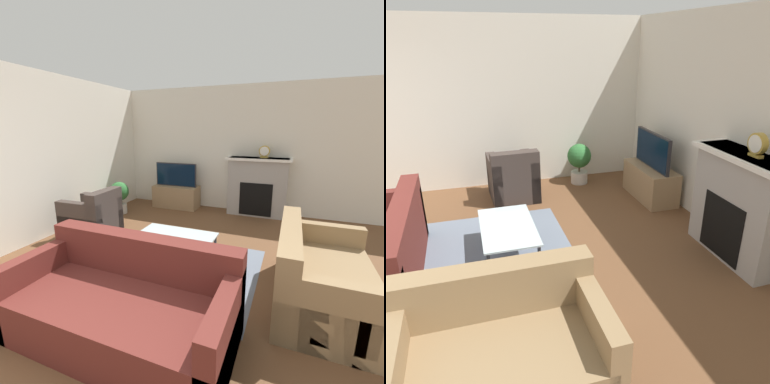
# 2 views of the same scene
# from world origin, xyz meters

# --- Properties ---
(wall_back) EXTENTS (7.95, 0.06, 2.70)m
(wall_back) POSITION_xyz_m (0.00, 5.05, 1.35)
(wall_back) COLOR silver
(wall_back) RESTS_ON ground_plane
(wall_left) EXTENTS (0.06, 8.02, 2.70)m
(wall_left) POSITION_xyz_m (-2.50, 2.51, 1.35)
(wall_left) COLOR silver
(wall_left) RESTS_ON ground_plane
(area_rug) EXTENTS (2.27, 1.80, 0.00)m
(area_rug) POSITION_xyz_m (-0.08, 2.20, 0.00)
(area_rug) COLOR slate
(area_rug) RESTS_ON ground_plane
(fireplace) EXTENTS (1.31, 0.44, 1.22)m
(fireplace) POSITION_xyz_m (0.67, 4.83, 0.64)
(fireplace) COLOR #9E9993
(fireplace) RESTS_ON ground_plane
(tv_stand) EXTENTS (1.05, 0.46, 0.51)m
(tv_stand) POSITION_xyz_m (-1.16, 4.71, 0.25)
(tv_stand) COLOR #997A56
(tv_stand) RESTS_ON ground_plane
(tv) EXTENTS (0.99, 0.06, 0.53)m
(tv) POSITION_xyz_m (-1.16, 4.71, 0.78)
(tv) COLOR #232328
(tv) RESTS_ON tv_stand
(couch_loveseat) EXTENTS (0.93, 1.49, 0.82)m
(couch_loveseat) POSITION_xyz_m (1.69, 2.10, 0.29)
(couch_loveseat) COLOR #8C704C
(couch_loveseat) RESTS_ON ground_plane
(armchair_by_window) EXTENTS (0.83, 0.74, 0.82)m
(armchair_by_window) POSITION_xyz_m (-1.77, 2.66, 0.30)
(armchair_by_window) COLOR #3D332D
(armchair_by_window) RESTS_ON ground_plane
(coffee_table) EXTENTS (1.07, 0.60, 0.38)m
(coffee_table) POSITION_xyz_m (-0.08, 2.36, 0.35)
(coffee_table) COLOR #333338
(coffee_table) RESTS_ON ground_plane
(potted_plant) EXTENTS (0.41, 0.41, 0.69)m
(potted_plant) POSITION_xyz_m (-2.11, 3.84, 0.41)
(potted_plant) COLOR beige
(potted_plant) RESTS_ON ground_plane
(mantel_clock) EXTENTS (0.22, 0.07, 0.25)m
(mantel_clock) POSITION_xyz_m (0.77, 4.83, 1.35)
(mantel_clock) COLOR #B79338
(mantel_clock) RESTS_ON fireplace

